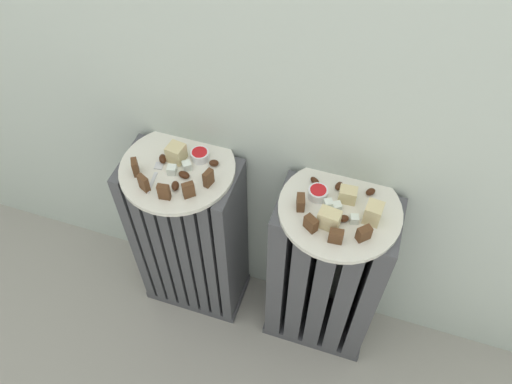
# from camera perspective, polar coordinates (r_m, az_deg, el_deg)

# --- Properties ---
(radiator_left) EXTENTS (0.31, 0.17, 0.61)m
(radiator_left) POSITION_cam_1_polar(r_m,az_deg,el_deg) (1.51, -7.44, -5.35)
(radiator_left) COLOR #47474C
(radiator_left) RESTS_ON ground_plane
(radiator_right) EXTENTS (0.31, 0.17, 0.61)m
(radiator_right) POSITION_cam_1_polar(r_m,az_deg,el_deg) (1.44, 7.85, -9.54)
(radiator_right) COLOR #47474C
(radiator_right) RESTS_ON ground_plane
(plate_left) EXTENTS (0.29, 0.29, 0.01)m
(plate_left) POSITION_cam_1_polar(r_m,az_deg,el_deg) (1.26, -8.90, 2.65)
(plate_left) COLOR silver
(plate_left) RESTS_ON radiator_left
(plate_right) EXTENTS (0.29, 0.29, 0.01)m
(plate_right) POSITION_cam_1_polar(r_m,az_deg,el_deg) (1.18, 9.50, -1.97)
(plate_right) COLOR silver
(plate_right) RESTS_ON radiator_right
(dark_cake_slice_left_0) EXTENTS (0.03, 0.03, 0.04)m
(dark_cake_slice_left_0) POSITION_cam_1_polar(r_m,az_deg,el_deg) (1.24, -13.54, 2.75)
(dark_cake_slice_left_0) COLOR #56351E
(dark_cake_slice_left_0) RESTS_ON plate_left
(dark_cake_slice_left_1) EXTENTS (0.03, 0.02, 0.04)m
(dark_cake_slice_left_1) POSITION_cam_1_polar(r_m,az_deg,el_deg) (1.20, -12.62, 0.99)
(dark_cake_slice_left_1) COLOR #56351E
(dark_cake_slice_left_1) RESTS_ON plate_left
(dark_cake_slice_left_2) EXTENTS (0.03, 0.02, 0.04)m
(dark_cake_slice_left_2) POSITION_cam_1_polar(r_m,az_deg,el_deg) (1.18, -10.41, 0.01)
(dark_cake_slice_left_2) COLOR #56351E
(dark_cake_slice_left_2) RESTS_ON plate_left
(dark_cake_slice_left_3) EXTENTS (0.03, 0.03, 0.04)m
(dark_cake_slice_left_3) POSITION_cam_1_polar(r_m,az_deg,el_deg) (1.17, -7.66, 0.23)
(dark_cake_slice_left_3) COLOR #56351E
(dark_cake_slice_left_3) RESTS_ON plate_left
(dark_cake_slice_left_4) EXTENTS (0.02, 0.03, 0.04)m
(dark_cake_slice_left_4) POSITION_cam_1_polar(r_m,az_deg,el_deg) (1.19, -5.42, 1.58)
(dark_cake_slice_left_4) COLOR #56351E
(dark_cake_slice_left_4) RESTS_ON plate_left
(marble_cake_slice_left_0) EXTENTS (0.04, 0.04, 0.04)m
(marble_cake_slice_left_0) POSITION_cam_1_polar(r_m,az_deg,el_deg) (1.25, -9.04, 4.40)
(marble_cake_slice_left_0) COLOR beige
(marble_cake_slice_left_0) RESTS_ON plate_left
(turkish_delight_left_0) EXTENTS (0.03, 0.03, 0.02)m
(turkish_delight_left_0) POSITION_cam_1_polar(r_m,az_deg,el_deg) (1.23, -9.53, 2.49)
(turkish_delight_left_0) COLOR white
(turkish_delight_left_0) RESTS_ON plate_left
(turkish_delight_left_1) EXTENTS (0.03, 0.03, 0.02)m
(turkish_delight_left_1) POSITION_cam_1_polar(r_m,az_deg,el_deg) (1.24, -7.85, 2.98)
(turkish_delight_left_1) COLOR white
(turkish_delight_left_1) RESTS_ON plate_left
(turkish_delight_left_2) EXTENTS (0.02, 0.02, 0.02)m
(turkish_delight_left_2) POSITION_cam_1_polar(r_m,az_deg,el_deg) (1.28, -8.96, 5.06)
(turkish_delight_left_2) COLOR white
(turkish_delight_left_2) RESTS_ON plate_left
(medjool_date_left_0) EXTENTS (0.03, 0.02, 0.01)m
(medjool_date_left_0) POSITION_cam_1_polar(r_m,az_deg,el_deg) (1.22, -8.16, 1.95)
(medjool_date_left_0) COLOR #3D1E0F
(medjool_date_left_0) RESTS_ON plate_left
(medjool_date_left_1) EXTENTS (0.03, 0.03, 0.02)m
(medjool_date_left_1) POSITION_cam_1_polar(r_m,az_deg,el_deg) (1.26, -10.54, 3.73)
(medjool_date_left_1) COLOR #3D1E0F
(medjool_date_left_1) RESTS_ON plate_left
(medjool_date_left_2) EXTENTS (0.03, 0.02, 0.02)m
(medjool_date_left_2) POSITION_cam_1_polar(r_m,az_deg,el_deg) (1.24, -4.80, 3.29)
(medjool_date_left_2) COLOR #3D1E0F
(medjool_date_left_2) RESTS_ON plate_left
(medjool_date_left_3) EXTENTS (0.03, 0.03, 0.01)m
(medjool_date_left_3) POSITION_cam_1_polar(r_m,az_deg,el_deg) (1.20, -9.15, 0.71)
(medjool_date_left_3) COLOR #3D1E0F
(medjool_date_left_3) RESTS_ON plate_left
(jam_bowl_left) EXTENTS (0.05, 0.05, 0.02)m
(jam_bowl_left) POSITION_cam_1_polar(r_m,az_deg,el_deg) (1.25, -6.39, 4.21)
(jam_bowl_left) COLOR white
(jam_bowl_left) RESTS_ON plate_left
(dark_cake_slice_right_0) EXTENTS (0.03, 0.03, 0.04)m
(dark_cake_slice_right_0) POSITION_cam_1_polar(r_m,az_deg,el_deg) (1.15, 5.09, -1.18)
(dark_cake_slice_right_0) COLOR #56351E
(dark_cake_slice_right_0) RESTS_ON plate_right
(dark_cake_slice_right_1) EXTENTS (0.04, 0.03, 0.04)m
(dark_cake_slice_right_1) POSITION_cam_1_polar(r_m,az_deg,el_deg) (1.11, 6.24, -3.57)
(dark_cake_slice_right_1) COLOR #56351E
(dark_cake_slice_right_1) RESTS_ON plate_right
(dark_cake_slice_right_2) EXTENTS (0.03, 0.02, 0.04)m
(dark_cake_slice_right_2) POSITION_cam_1_polar(r_m,az_deg,el_deg) (1.10, 9.06, -4.97)
(dark_cake_slice_right_2) COLOR #56351E
(dark_cake_slice_right_2) RESTS_ON plate_right
(dark_cake_slice_right_3) EXTENTS (0.03, 0.03, 0.04)m
(dark_cake_slice_right_3) POSITION_cam_1_polar(r_m,az_deg,el_deg) (1.12, 12.14, -4.63)
(dark_cake_slice_right_3) COLOR #56351E
(dark_cake_slice_right_3) RESTS_ON plate_right
(marble_cake_slice_right_0) EXTENTS (0.04, 0.04, 0.05)m
(marble_cake_slice_right_0) POSITION_cam_1_polar(r_m,az_deg,el_deg) (1.15, 13.16, -2.33)
(marble_cake_slice_right_0) COLOR beige
(marble_cake_slice_right_0) RESTS_ON plate_right
(marble_cake_slice_right_1) EXTENTS (0.05, 0.04, 0.05)m
(marble_cake_slice_right_1) POSITION_cam_1_polar(r_m,az_deg,el_deg) (1.12, 8.29, -3.07)
(marble_cake_slice_right_1) COLOR beige
(marble_cake_slice_right_1) RESTS_ON plate_right
(marble_cake_slice_right_2) EXTENTS (0.04, 0.03, 0.04)m
(marble_cake_slice_right_2) POSITION_cam_1_polar(r_m,az_deg,el_deg) (1.17, 10.36, -0.32)
(marble_cake_slice_right_2) COLOR beige
(marble_cake_slice_right_2) RESTS_ON plate_right
(turkish_delight_right_0) EXTENTS (0.03, 0.03, 0.02)m
(turkish_delight_right_0) POSITION_cam_1_polar(r_m,az_deg,el_deg) (1.16, 8.20, -1.32)
(turkish_delight_right_0) COLOR white
(turkish_delight_right_0) RESTS_ON plate_right
(turkish_delight_right_1) EXTENTS (0.03, 0.03, 0.02)m
(turkish_delight_right_1) POSITION_cam_1_polar(r_m,az_deg,el_deg) (1.16, 9.15, -1.64)
(turkish_delight_right_1) COLOR white
(turkish_delight_right_1) RESTS_ON plate_right
(turkish_delight_right_2) EXTENTS (0.02, 0.02, 0.02)m
(turkish_delight_right_2) POSITION_cam_1_polar(r_m,az_deg,el_deg) (1.15, 11.09, -3.04)
(turkish_delight_right_2) COLOR white
(turkish_delight_right_2) RESTS_ON plate_right
(medjool_date_right_0) EXTENTS (0.03, 0.03, 0.02)m
(medjool_date_right_0) POSITION_cam_1_polar(r_m,az_deg,el_deg) (1.20, 6.70, 1.24)
(medjool_date_right_0) COLOR #3D1E0F
(medjool_date_right_0) RESTS_ON plate_right
(medjool_date_right_1) EXTENTS (0.03, 0.03, 0.02)m
(medjool_date_right_1) POSITION_cam_1_polar(r_m,az_deg,el_deg) (1.20, 12.86, 0.02)
(medjool_date_right_1) COLOR #3D1E0F
(medjool_date_right_1) RESTS_ON plate_right
(medjool_date_right_2) EXTENTS (0.02, 0.03, 0.01)m
(medjool_date_right_2) POSITION_cam_1_polar(r_m,az_deg,el_deg) (1.20, 9.41, 0.67)
(medjool_date_right_2) COLOR #3D1E0F
(medjool_date_right_2) RESTS_ON plate_right
(medjool_date_right_3) EXTENTS (0.03, 0.03, 0.02)m
(medjool_date_right_3) POSITION_cam_1_polar(r_m,az_deg,el_deg) (1.15, 9.95, -2.99)
(medjool_date_right_3) COLOR #3D1E0F
(medjool_date_right_3) RESTS_ON plate_right
(jam_bowl_right) EXTENTS (0.05, 0.05, 0.03)m
(jam_bowl_right) POSITION_cam_1_polar(r_m,az_deg,el_deg) (1.17, 7.03, -0.09)
(jam_bowl_right) COLOR white
(jam_bowl_right) RESTS_ON plate_right
(fork) EXTENTS (0.03, 0.10, 0.00)m
(fork) POSITION_cam_1_polar(r_m,az_deg,el_deg) (1.24, -11.37, 1.92)
(fork) COLOR silver
(fork) RESTS_ON plate_left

